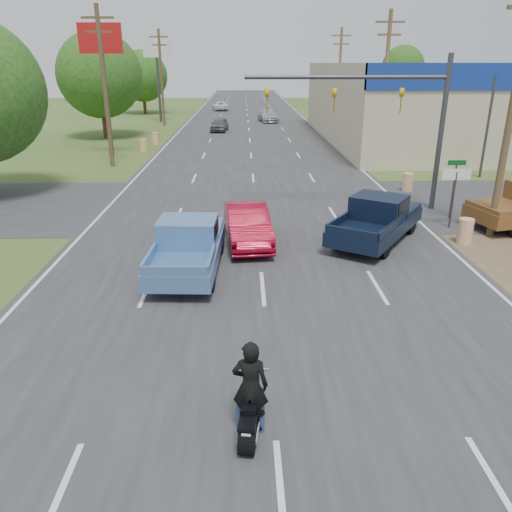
{
  "coord_description": "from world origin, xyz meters",
  "views": [
    {
      "loc": [
        -0.55,
        -6.13,
        6.57
      ],
      "look_at": [
        -0.22,
        7.48,
        1.3
      ],
      "focal_mm": 35.0,
      "sensor_mm": 36.0,
      "label": 1
    }
  ],
  "objects_px": {
    "distant_car_silver": "(268,116)",
    "distant_car_white": "(220,106)",
    "motorcycle": "(250,413)",
    "rider": "(250,390)",
    "distant_car_grey": "(219,125)",
    "red_convertible": "(247,225)",
    "blue_pickup": "(189,244)",
    "navy_pickup": "(378,218)"
  },
  "relations": [
    {
      "from": "red_convertible",
      "to": "rider",
      "type": "bearing_deg",
      "value": -95.9
    },
    {
      "from": "motorcycle",
      "to": "distant_car_grey",
      "type": "xyz_separation_m",
      "value": [
        -2.56,
        45.09,
        0.23
      ]
    },
    {
      "from": "rider",
      "to": "navy_pickup",
      "type": "height_order",
      "value": "rider"
    },
    {
      "from": "blue_pickup",
      "to": "distant_car_white",
      "type": "xyz_separation_m",
      "value": [
        -1.57,
        61.47,
        -0.28
      ]
    },
    {
      "from": "rider",
      "to": "blue_pickup",
      "type": "relative_size",
      "value": 0.34
    },
    {
      "from": "navy_pickup",
      "to": "distant_car_grey",
      "type": "distance_m",
      "value": 34.96
    },
    {
      "from": "navy_pickup",
      "to": "distant_car_silver",
      "type": "xyz_separation_m",
      "value": [
        -2.29,
        42.96,
        -0.2
      ]
    },
    {
      "from": "motorcycle",
      "to": "navy_pickup",
      "type": "distance_m",
      "value": 12.15
    },
    {
      "from": "distant_car_grey",
      "to": "rider",
      "type": "bearing_deg",
      "value": -81.74
    },
    {
      "from": "distant_car_grey",
      "to": "distant_car_silver",
      "type": "height_order",
      "value": "distant_car_silver"
    },
    {
      "from": "distant_car_grey",
      "to": "distant_car_silver",
      "type": "xyz_separation_m",
      "value": [
        5.43,
        8.86,
        0.04
      ]
    },
    {
      "from": "motorcycle",
      "to": "blue_pickup",
      "type": "xyz_separation_m",
      "value": [
        -1.96,
        8.17,
        0.46
      ]
    },
    {
      "from": "red_convertible",
      "to": "distant_car_white",
      "type": "xyz_separation_m",
      "value": [
        -3.57,
        58.91,
        -0.12
      ]
    },
    {
      "from": "motorcycle",
      "to": "distant_car_white",
      "type": "distance_m",
      "value": 69.73
    },
    {
      "from": "navy_pickup",
      "to": "motorcycle",
      "type": "bearing_deg",
      "value": -81.55
    },
    {
      "from": "rider",
      "to": "motorcycle",
      "type": "bearing_deg",
      "value": 90.0
    },
    {
      "from": "rider",
      "to": "distant_car_grey",
      "type": "bearing_deg",
      "value": -79.95
    },
    {
      "from": "red_convertible",
      "to": "distant_car_white",
      "type": "relative_size",
      "value": 1.0
    },
    {
      "from": "rider",
      "to": "blue_pickup",
      "type": "distance_m",
      "value": 8.37
    },
    {
      "from": "motorcycle",
      "to": "distant_car_white",
      "type": "xyz_separation_m",
      "value": [
        -3.53,
        69.64,
        0.19
      ]
    },
    {
      "from": "distant_car_silver",
      "to": "distant_car_white",
      "type": "height_order",
      "value": "distant_car_silver"
    },
    {
      "from": "distant_car_silver",
      "to": "motorcycle",
      "type": "bearing_deg",
      "value": -100.33
    },
    {
      "from": "blue_pickup",
      "to": "navy_pickup",
      "type": "bearing_deg",
      "value": 24.12
    },
    {
      "from": "red_convertible",
      "to": "blue_pickup",
      "type": "distance_m",
      "value": 3.25
    },
    {
      "from": "blue_pickup",
      "to": "distant_car_grey",
      "type": "distance_m",
      "value": 36.92
    },
    {
      "from": "rider",
      "to": "distant_car_silver",
      "type": "height_order",
      "value": "rider"
    },
    {
      "from": "motorcycle",
      "to": "distant_car_grey",
      "type": "relative_size",
      "value": 0.49
    },
    {
      "from": "blue_pickup",
      "to": "distant_car_white",
      "type": "distance_m",
      "value": 61.49
    },
    {
      "from": "distant_car_silver",
      "to": "distant_car_white",
      "type": "relative_size",
      "value": 1.09
    },
    {
      "from": "red_convertible",
      "to": "navy_pickup",
      "type": "xyz_separation_m",
      "value": [
        5.13,
        0.25,
        0.17
      ]
    },
    {
      "from": "red_convertible",
      "to": "motorcycle",
      "type": "distance_m",
      "value": 10.74
    },
    {
      "from": "red_convertible",
      "to": "distant_car_white",
      "type": "bearing_deg",
      "value": 87.73
    },
    {
      "from": "distant_car_silver",
      "to": "blue_pickup",
      "type": "bearing_deg",
      "value": -103.31
    },
    {
      "from": "navy_pickup",
      "to": "distant_car_grey",
      "type": "bearing_deg",
      "value": 136.41
    },
    {
      "from": "motorcycle",
      "to": "blue_pickup",
      "type": "distance_m",
      "value": 8.42
    },
    {
      "from": "blue_pickup",
      "to": "motorcycle",
      "type": "bearing_deg",
      "value": -73.9
    },
    {
      "from": "motorcycle",
      "to": "blue_pickup",
      "type": "height_order",
      "value": "blue_pickup"
    },
    {
      "from": "navy_pickup",
      "to": "distant_car_white",
      "type": "xyz_separation_m",
      "value": [
        -8.7,
        58.65,
        -0.29
      ]
    },
    {
      "from": "blue_pickup",
      "to": "red_convertible",
      "type": "bearing_deg",
      "value": 54.63
    },
    {
      "from": "blue_pickup",
      "to": "navy_pickup",
      "type": "xyz_separation_m",
      "value": [
        7.13,
        2.81,
        0.01
      ]
    },
    {
      "from": "motorcycle",
      "to": "red_convertible",
      "type": "bearing_deg",
      "value": 96.61
    },
    {
      "from": "red_convertible",
      "to": "motorcycle",
      "type": "bearing_deg",
      "value": -95.93
    }
  ]
}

